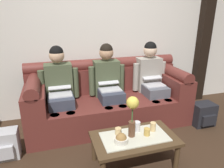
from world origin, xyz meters
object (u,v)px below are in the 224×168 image
object	(u,v)px
snack_bowl	(121,139)
backpack_left	(4,145)
coffee_table	(134,141)
cup_near_right	(153,127)
person_middle	(108,82)
person_right	(151,78)
cup_far_left	(137,126)
backpack_right	(203,114)
cup_far_center	(118,131)
person_left	(60,87)
flower_vase	(132,111)
couch	(108,100)
cup_near_left	(147,132)

from	to	relation	value
snack_bowl	backpack_left	bearing A→B (deg)	153.37
coffee_table	cup_near_right	bearing A→B (deg)	11.52
person_middle	backpack_left	bearing A→B (deg)	-160.45
person_right	cup_far_left	world-z (taller)	person_right
backpack_left	cup_far_left	bearing A→B (deg)	-17.17
coffee_table	person_right	bearing A→B (deg)	56.02
snack_bowl	backpack_right	size ratio (longest dim) A/B	0.41
backpack_left	cup_far_center	bearing A→B (deg)	-20.06
coffee_table	person_left	bearing A→B (deg)	123.97
cup_far_left	snack_bowl	bearing A→B (deg)	-146.24
cup_far_center	flower_vase	bearing A→B (deg)	-29.59
flower_vase	backpack_left	size ratio (longest dim) A/B	1.31
coffee_table	cup_far_center	distance (m)	0.21
cup_far_center	backpack_right	bearing A→B (deg)	16.32
couch	cup_far_left	distance (m)	0.97
couch	cup_far_center	bearing A→B (deg)	-99.26
person_right	person_middle	bearing A→B (deg)	179.98
coffee_table	backpack_left	distance (m)	1.53
person_right	cup_far_left	bearing A→B (deg)	-123.88
couch	person_right	bearing A→B (deg)	-0.35
backpack_left	cup_near_left	bearing A→B (deg)	-19.96
cup_far_center	backpack_right	world-z (taller)	cup_far_center
backpack_right	snack_bowl	bearing A→B (deg)	-158.51
person_left	backpack_right	size ratio (longest dim) A/B	3.51
person_middle	backpack_right	distance (m)	1.54
person_middle	cup_far_left	world-z (taller)	person_middle
cup_near_left	coffee_table	bearing A→B (deg)	174.26
person_middle	coffee_table	bearing A→B (deg)	-90.00
couch	snack_bowl	bearing A→B (deg)	-99.00
snack_bowl	backpack_right	xyz separation A→B (m)	(1.54, 0.61, -0.25)
couch	coffee_table	world-z (taller)	couch
person_right	snack_bowl	xyz separation A→B (m)	(-0.89, -1.13, -0.24)
coffee_table	snack_bowl	bearing A→B (deg)	-158.60
person_middle	flower_vase	xyz separation A→B (m)	(-0.03, -1.04, 0.02)
cup_near_left	backpack_right	world-z (taller)	cup_near_left
flower_vase	cup_far_center	world-z (taller)	flower_vase
person_right	backpack_right	world-z (taller)	person_right
person_left	coffee_table	bearing A→B (deg)	-56.03
flower_vase	cup_near_left	size ratio (longest dim) A/B	5.75
couch	cup_far_left	bearing A→B (deg)	-86.15
snack_bowl	cup_far_left	distance (m)	0.29
coffee_table	cup_near_right	world-z (taller)	cup_near_right
person_right	flower_vase	size ratio (longest dim) A/B	2.64
couch	person_right	size ratio (longest dim) A/B	1.95
couch	cup_near_right	xyz separation A→B (m)	(0.24, -1.01, 0.06)
cup_near_left	cup_far_center	bearing A→B (deg)	160.49
snack_bowl	backpack_left	world-z (taller)	snack_bowl
person_middle	cup_far_left	distance (m)	0.99
couch	cup_near_right	distance (m)	1.04
cup_near_right	person_right	bearing A→B (deg)	65.02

